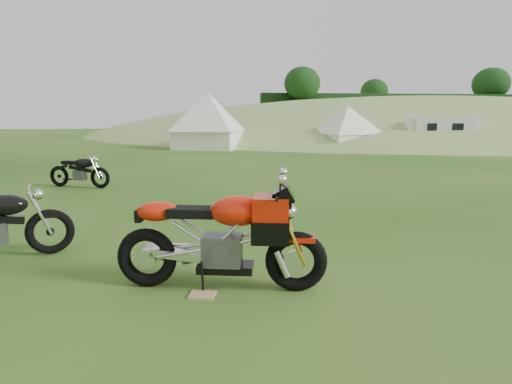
{
  "coord_description": "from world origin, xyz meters",
  "views": [
    {
      "loc": [
        -0.72,
        -6.15,
        1.93
      ],
      "look_at": [
        0.16,
        0.4,
        0.74
      ],
      "focal_mm": 30.0,
      "sensor_mm": 36.0,
      "label": 1
    }
  ],
  "objects": [
    {
      "name": "hillside",
      "position": [
        24.0,
        40.0,
        0.0
      ],
      "size": [
        80.0,
        64.0,
        8.0
      ],
      "primitive_type": "ellipsoid",
      "color": "#7F9B4F",
      "rests_on": "ground"
    },
    {
      "name": "caravan",
      "position": [
        13.07,
        16.88,
        0.94
      ],
      "size": [
        4.34,
        2.7,
        1.89
      ],
      "primitive_type": null,
      "rotation": [
        0.0,
        0.0,
        -0.24
      ],
      "color": "silver",
      "rests_on": "ground"
    },
    {
      "name": "plywood_board",
      "position": [
        -0.72,
        -1.74,
        0.01
      ],
      "size": [
        0.32,
        0.28,
        0.02
      ],
      "primitive_type": "cube",
      "rotation": [
        0.0,
        0.0,
        -0.26
      ],
      "color": "tan",
      "rests_on": "ground"
    },
    {
      "name": "tent_left",
      "position": [
        -0.13,
        19.28,
        1.49
      ],
      "size": [
        4.36,
        4.36,
        2.98
      ],
      "primitive_type": null,
      "rotation": [
        0.0,
        0.0,
        -0.33
      ],
      "color": "white",
      "rests_on": "ground"
    },
    {
      "name": "hedgerow",
      "position": [
        24.0,
        40.0,
        0.0
      ],
      "size": [
        36.0,
        1.2,
        8.6
      ],
      "primitive_type": null,
      "color": "black",
      "rests_on": "ground"
    },
    {
      "name": "vintage_moto_c",
      "position": [
        -3.94,
        5.84,
        0.47
      ],
      "size": [
        1.8,
        1.03,
        0.93
      ],
      "primitive_type": null,
      "rotation": [
        0.0,
        0.0,
        -0.37
      ],
      "color": "black",
      "rests_on": "ground"
    },
    {
      "name": "sport_motorcycle",
      "position": [
        -0.51,
        -1.56,
        0.68
      ],
      "size": [
        2.32,
        1.02,
        1.35
      ],
      "primitive_type": null,
      "rotation": [
        0.0,
        0.0,
        -0.21
      ],
      "color": "red",
      "rests_on": "ground"
    },
    {
      "name": "ground",
      "position": [
        0.0,
        0.0,
        0.0
      ],
      "size": [
        120.0,
        120.0,
        0.0
      ],
      "primitive_type": "plane",
      "color": "#204E10",
      "rests_on": "ground"
    },
    {
      "name": "tent_right",
      "position": [
        7.82,
        17.85,
        1.27
      ],
      "size": [
        3.54,
        3.54,
        2.53
      ],
      "primitive_type": null,
      "rotation": [
        0.0,
        0.0,
        0.24
      ],
      "color": "white",
      "rests_on": "ground"
    }
  ]
}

